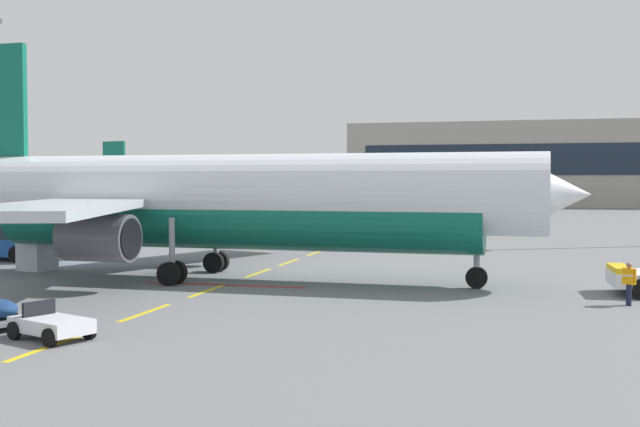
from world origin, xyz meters
TOP-DOWN VIEW (x-y plane):
  - apron_paint_markings at (18.00, 39.06)m, footprint 8.00×98.49m
  - airliner_foreground at (17.06, 24.06)m, footprint 34.71×34.62m
  - airliner_mid_left at (-23.20, 70.97)m, footprint 26.08×25.26m
  - catering_truck at (3.18, 44.71)m, footprint 6.06×7.07m
  - ground_crew_worker at (35.61, 20.39)m, footprint 0.53×0.54m
  - uld_cargo_container at (5.88, 25.08)m, footprint 1.89×1.85m
  - terminal_satellite at (44.35, 144.47)m, footprint 90.60×21.63m

SIDE VIEW (x-z plane):
  - apron_paint_markings at x=18.00m, z-range 0.00..0.01m
  - uld_cargo_container at x=5.88m, z-range 0.00..1.60m
  - ground_crew_worker at x=35.61m, z-range 0.12..1.82m
  - catering_truck at x=3.18m, z-range 0.08..3.22m
  - airliner_mid_left at x=-23.20m, z-range -1.65..7.69m
  - airliner_foreground at x=17.06m, z-range -2.15..10.05m
  - terminal_satellite at x=44.35m, z-range -0.79..16.60m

